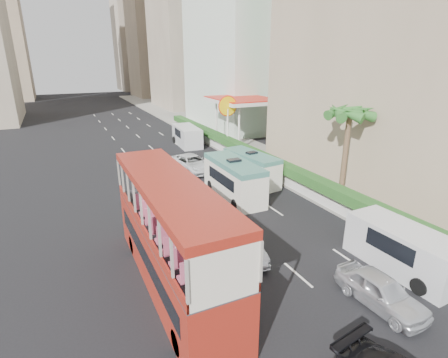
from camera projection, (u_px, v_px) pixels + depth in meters
ground_plane at (281, 253)px, 18.75m from camera, size 200.00×200.00×0.00m
double_decker_bus at (172, 234)px, 15.46m from camera, size 2.50×11.00×5.06m
car_silver_lane_a at (243, 256)px, 18.53m from camera, size 1.87×4.14×1.32m
car_silver_lane_b at (378, 305)px, 14.86m from camera, size 1.82×4.14×1.39m
van_asset at (192, 171)px, 32.40m from camera, size 3.28×5.58×1.46m
minibus_near at (234, 179)px, 25.84m from camera, size 2.13×6.34×2.81m
minibus_far at (251, 168)px, 28.97m from camera, size 2.54×5.85×2.51m
panel_van_near at (403, 249)px, 17.06m from camera, size 2.34×5.53×2.19m
panel_van_far at (187, 136)px, 41.47m from camera, size 2.61×5.72×2.23m
sidewalk at (227, 141)px, 43.67m from camera, size 6.00×120.00×0.18m
kerb_wall at (252, 161)px, 32.97m from camera, size 0.30×44.00×1.00m
hedge at (252, 152)px, 32.69m from camera, size 1.10×44.00×0.70m
palm_tree at (345, 157)px, 24.22m from camera, size 0.36×0.36×6.40m
shell_station at (242, 121)px, 41.50m from camera, size 6.50×8.00×5.50m
tower_far_a at (157, 7)px, 88.24m from camera, size 14.00×14.00×44.00m
tower_far_b at (138, 23)px, 107.63m from camera, size 14.00×14.00×40.00m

